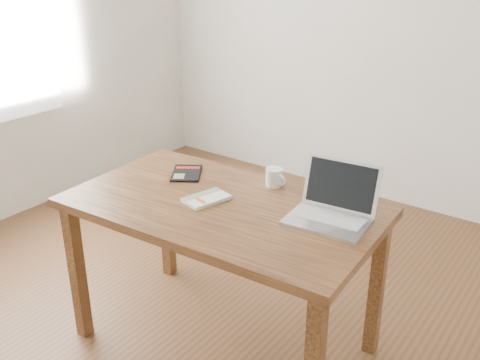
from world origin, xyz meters
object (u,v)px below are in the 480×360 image
Objects in this scene: desk at (223,221)px; coffee_mug at (275,177)px; white_guidebook at (207,199)px; laptop at (332,208)px; black_guidebook at (187,173)px.

coffee_mug is (0.08, 0.29, 0.13)m from desk.
white_guidebook is at bearing -102.30° from coffee_mug.
coffee_mug is at bearing 153.53° from laptop.
laptop reaches higher than desk.
laptop reaches higher than coffee_mug.
white_guidebook is 0.90× the size of black_guidebook.
desk is 0.49m from laptop.
desk is 0.39m from black_guidebook.
coffee_mug is (0.42, 0.14, 0.04)m from black_guidebook.
white_guidebook is at bearing -67.15° from black_guidebook.
white_guidebook reaches higher than black_guidebook.
desk is at bearing -167.31° from laptop.
white_guidebook reaches higher than desk.
black_guidebook is 0.71× the size of laptop.
white_guidebook is (-0.07, -0.02, 0.10)m from desk.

